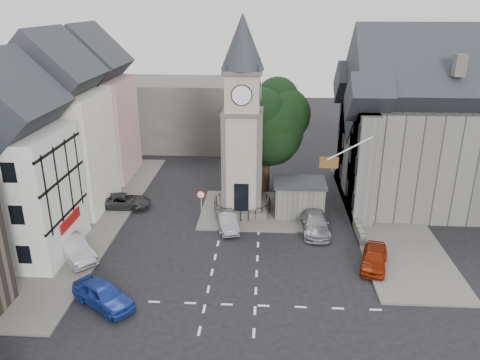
# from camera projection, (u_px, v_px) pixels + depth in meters

# --- Properties ---
(ground) EXTENTS (120.00, 120.00, 0.00)m
(ground) POSITION_uv_depth(u_px,v_px,m) (236.00, 258.00, 33.10)
(ground) COLOR black
(ground) RESTS_ON ground
(pavement_west) EXTENTS (6.00, 30.00, 0.14)m
(pavement_west) POSITION_uv_depth(u_px,v_px,m) (93.00, 216.00, 39.36)
(pavement_west) COLOR #595651
(pavement_west) RESTS_ON ground
(pavement_east) EXTENTS (6.00, 26.00, 0.14)m
(pavement_east) POSITION_uv_depth(u_px,v_px,m) (383.00, 213.00, 39.87)
(pavement_east) COLOR #595651
(pavement_east) RESTS_ON ground
(central_island) EXTENTS (10.00, 8.00, 0.16)m
(central_island) POSITION_uv_depth(u_px,v_px,m) (260.00, 210.00, 40.45)
(central_island) COLOR #595651
(central_island) RESTS_ON ground
(road_markings) EXTENTS (20.00, 8.00, 0.01)m
(road_markings) POSITION_uv_depth(u_px,v_px,m) (230.00, 305.00, 27.97)
(road_markings) COLOR silver
(road_markings) RESTS_ON ground
(clock_tower) EXTENTS (4.86, 4.86, 16.25)m
(clock_tower) POSITION_uv_depth(u_px,v_px,m) (243.00, 119.00, 37.66)
(clock_tower) COLOR #4C4944
(clock_tower) RESTS_ON ground
(stone_shelter) EXTENTS (4.30, 3.30, 3.08)m
(stone_shelter) POSITION_uv_depth(u_px,v_px,m) (299.00, 198.00, 39.28)
(stone_shelter) COLOR #5B5954
(stone_shelter) RESTS_ON ground
(town_tree) EXTENTS (7.20, 7.20, 10.80)m
(town_tree) POSITION_uv_depth(u_px,v_px,m) (267.00, 119.00, 42.63)
(town_tree) COLOR black
(town_tree) RESTS_ON ground
(warning_sign_post) EXTENTS (0.70, 0.19, 2.85)m
(warning_sign_post) POSITION_uv_depth(u_px,v_px,m) (201.00, 200.00, 37.62)
(warning_sign_post) COLOR black
(warning_sign_post) RESTS_ON ground
(terrace_pink) EXTENTS (8.10, 7.60, 12.80)m
(terrace_pink) POSITION_uv_depth(u_px,v_px,m) (92.00, 113.00, 46.53)
(terrace_pink) COLOR #D3919C
(terrace_pink) RESTS_ON ground
(terrace_cream) EXTENTS (8.10, 7.60, 12.80)m
(terrace_cream) POSITION_uv_depth(u_px,v_px,m) (58.00, 134.00, 39.07)
(terrace_cream) COLOR beige
(terrace_cream) RESTS_ON ground
(terrace_tudor) EXTENTS (8.10, 7.60, 12.00)m
(terrace_tudor) POSITION_uv_depth(u_px,v_px,m) (9.00, 171.00, 31.75)
(terrace_tudor) COLOR silver
(terrace_tudor) RESTS_ON ground
(backdrop_west) EXTENTS (20.00, 10.00, 8.00)m
(backdrop_west) POSITION_uv_depth(u_px,v_px,m) (155.00, 113.00, 58.45)
(backdrop_west) COLOR #4C4944
(backdrop_west) RESTS_ON ground
(east_building) EXTENTS (14.40, 11.40, 12.60)m
(east_building) POSITION_uv_depth(u_px,v_px,m) (425.00, 134.00, 40.26)
(east_building) COLOR #5B5954
(east_building) RESTS_ON ground
(east_boundary_wall) EXTENTS (0.40, 16.00, 0.90)m
(east_boundary_wall) POSITION_uv_depth(u_px,v_px,m) (346.00, 199.00, 41.75)
(east_boundary_wall) COLOR #5B5954
(east_boundary_wall) RESTS_ON ground
(flagpole) EXTENTS (3.68, 0.10, 2.74)m
(flagpole) POSITION_uv_depth(u_px,v_px,m) (350.00, 149.00, 33.89)
(flagpole) COLOR white
(flagpole) RESTS_ON ground
(car_west_blue) EXTENTS (4.63, 3.95, 1.50)m
(car_west_blue) POSITION_uv_depth(u_px,v_px,m) (103.00, 295.00, 27.65)
(car_west_blue) COLOR navy
(car_west_blue) RESTS_ON ground
(car_west_silver) EXTENTS (4.60, 4.57, 1.58)m
(car_west_silver) POSITION_uv_depth(u_px,v_px,m) (72.00, 248.00, 32.78)
(car_west_silver) COLOR #9D9FA5
(car_west_silver) RESTS_ON ground
(car_west_grey) EXTENTS (4.60, 2.13, 1.28)m
(car_west_grey) POSITION_uv_depth(u_px,v_px,m) (124.00, 201.00, 40.90)
(car_west_grey) COLOR #2E2E31
(car_west_grey) RESTS_ON ground
(car_island_silver) EXTENTS (2.25, 4.14, 1.29)m
(car_island_silver) POSITION_uv_depth(u_px,v_px,m) (227.00, 221.00, 37.12)
(car_island_silver) COLOR gray
(car_island_silver) RESTS_ON ground
(car_island_east) EXTENTS (2.04, 4.99, 1.45)m
(car_island_east) POSITION_uv_depth(u_px,v_px,m) (315.00, 223.00, 36.71)
(car_island_east) COLOR gray
(car_island_east) RESTS_ON ground
(car_east_red) EXTENTS (2.67, 4.38, 1.39)m
(car_east_red) POSITION_uv_depth(u_px,v_px,m) (374.00, 258.00, 31.71)
(car_east_red) COLOR maroon
(car_east_red) RESTS_ON ground
(pedestrian) EXTENTS (0.70, 0.59, 1.64)m
(pedestrian) POSITION_uv_depth(u_px,v_px,m) (356.00, 216.00, 37.66)
(pedestrian) COLOR beige
(pedestrian) RESTS_ON ground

